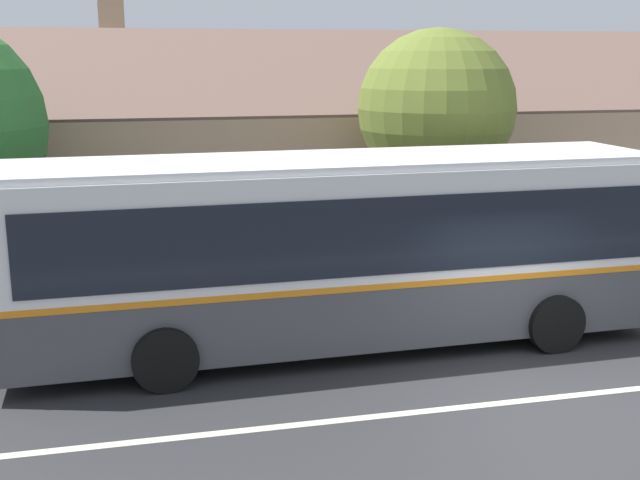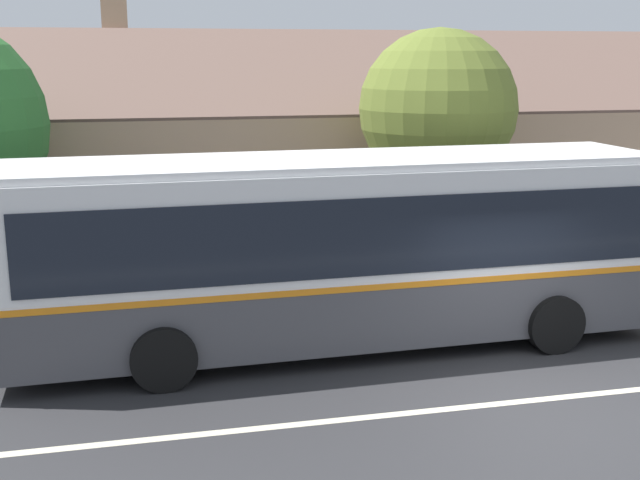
% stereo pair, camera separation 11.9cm
% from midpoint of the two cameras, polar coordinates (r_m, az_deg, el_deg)
% --- Properties ---
extents(ground_plane, '(300.00, 300.00, 0.00)m').
position_cam_midpoint_polar(ground_plane, '(12.44, 16.17, -10.80)').
color(ground_plane, '#2D2D30').
extents(sidewalk_far, '(60.00, 3.00, 0.15)m').
position_cam_midpoint_polar(sidewalk_far, '(17.56, 6.75, -3.07)').
color(sidewalk_far, gray).
rests_on(sidewalk_far, ground).
extents(lane_divider_stripe, '(60.00, 0.16, 0.01)m').
position_cam_midpoint_polar(lane_divider_stripe, '(12.44, 16.18, -10.79)').
color(lane_divider_stripe, beige).
rests_on(lane_divider_stripe, ground).
extents(community_building, '(27.13, 9.02, 6.65)m').
position_cam_midpoint_polar(community_building, '(24.20, 3.86, 5.78)').
color(community_building, tan).
rests_on(community_building, ground).
extents(transit_bus, '(11.23, 2.94, 3.27)m').
position_cam_midpoint_polar(transit_bus, '(13.58, 1.67, -0.46)').
color(transit_bus, '#47474C').
rests_on(transit_bus, ground).
extents(bench_down_street, '(1.63, 0.51, 0.94)m').
position_cam_midpoint_polar(bench_down_street, '(16.32, -15.70, -2.94)').
color(bench_down_street, brown).
rests_on(bench_down_street, sidewalk_far).
extents(street_tree_primary, '(3.48, 3.48, 5.51)m').
position_cam_midpoint_polar(street_tree_primary, '(18.21, 8.77, 8.76)').
color(street_tree_primary, '#4C3828').
rests_on(street_tree_primary, ground).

